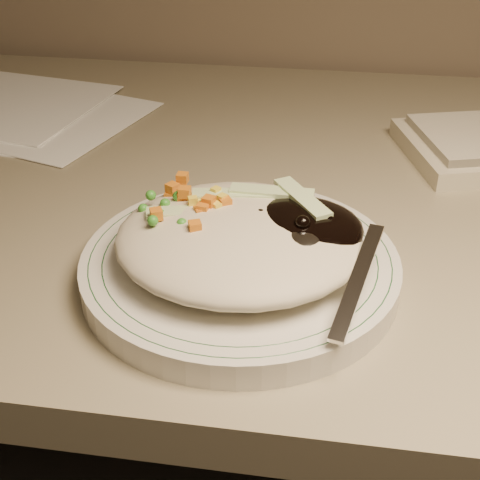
# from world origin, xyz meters

# --- Properties ---
(desk) EXTENTS (1.40, 0.70, 0.74)m
(desk) POSITION_xyz_m (0.00, 1.38, 0.54)
(desk) COLOR #7E755B
(desk) RESTS_ON ground
(plate) EXTENTS (0.25, 0.25, 0.02)m
(plate) POSITION_xyz_m (-0.05, 1.19, 0.75)
(plate) COLOR silver
(plate) RESTS_ON desk
(plate_rim) EXTENTS (0.24, 0.24, 0.00)m
(plate_rim) POSITION_xyz_m (-0.05, 1.19, 0.76)
(plate_rim) COLOR #144723
(plate_rim) RESTS_ON plate
(meal) EXTENTS (0.20, 0.19, 0.05)m
(meal) POSITION_xyz_m (-0.05, 1.19, 0.78)
(meal) COLOR #BCB498
(meal) RESTS_ON plate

